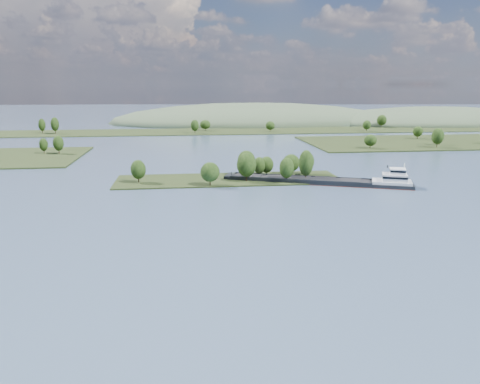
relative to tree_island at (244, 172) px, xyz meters
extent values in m
plane|color=#3A4B65|center=(-6.73, -59.10, -3.91)|extent=(1800.00, 1800.00, 0.00)
cube|color=black|center=(-6.73, 0.90, -3.91)|extent=(100.00, 30.00, 1.20)
cylinder|color=black|center=(17.25, -9.32, -1.56)|extent=(0.50, 0.50, 3.50)
ellipsoid|color=black|center=(17.25, -9.32, 2.90)|extent=(6.42, 6.42, 9.00)
cylinder|color=black|center=(2.30, 9.54, -1.44)|extent=(0.50, 0.50, 3.73)
ellipsoid|color=black|center=(2.30, 9.54, 3.30)|extent=(8.37, 8.37, 9.59)
cylinder|color=black|center=(0.33, -5.46, -1.24)|extent=(0.50, 0.50, 4.13)
ellipsoid|color=black|center=(0.33, -5.46, 4.01)|extent=(8.58, 8.58, 10.62)
cylinder|color=black|center=(7.42, 3.73, -1.80)|extent=(0.50, 0.50, 3.01)
ellipsoid|color=black|center=(7.42, 3.73, 2.03)|extent=(5.56, 5.56, 7.74)
cylinder|color=black|center=(-15.96, -12.14, -1.70)|extent=(0.50, 0.50, 3.22)
ellipsoid|color=black|center=(-15.96, -12.14, 2.40)|extent=(8.08, 8.08, 8.28)
cylinder|color=black|center=(-46.13, -2.60, -1.69)|extent=(0.50, 0.50, 3.24)
ellipsoid|color=black|center=(-46.13, -2.60, 2.43)|extent=(6.52, 6.52, 8.33)
cylinder|color=black|center=(11.22, 5.91, -1.83)|extent=(0.50, 0.50, 2.96)
ellipsoid|color=black|center=(11.22, 5.91, 1.94)|extent=(6.56, 6.56, 7.62)
cylinder|color=black|center=(30.97, 7.36, -1.59)|extent=(0.50, 0.50, 3.44)
ellipsoid|color=black|center=(30.97, 7.36, 2.78)|extent=(6.28, 6.28, 8.83)
cylinder|color=black|center=(26.21, -7.56, -1.08)|extent=(0.50, 0.50, 4.45)
ellipsoid|color=black|center=(26.21, -7.56, 4.58)|extent=(6.45, 6.45, 11.45)
cylinder|color=black|center=(23.11, 7.21, -1.72)|extent=(0.50, 0.50, 3.16)
ellipsoid|color=black|center=(23.11, 7.21, 2.30)|extent=(8.05, 8.05, 8.13)
cylinder|color=black|center=(-101.51, 89.89, -1.31)|extent=(0.50, 0.50, 3.59)
ellipsoid|color=black|center=(-101.51, 89.89, 3.26)|extent=(6.34, 6.34, 9.24)
cylinder|color=black|center=(-110.85, 92.21, -1.57)|extent=(0.50, 0.50, 3.06)
ellipsoid|color=black|center=(-110.85, 92.21, 2.32)|extent=(5.18, 5.18, 7.88)
cylinder|color=black|center=(95.78, 90.22, -1.61)|extent=(0.50, 0.50, 2.98)
ellipsoid|color=black|center=(95.78, 90.22, 2.18)|extent=(8.10, 8.10, 7.67)
cylinder|color=black|center=(141.64, 88.51, -0.99)|extent=(0.50, 0.50, 4.23)
ellipsoid|color=black|center=(141.64, 88.51, 4.39)|extent=(7.94, 7.94, 10.88)
cylinder|color=black|center=(150.40, 100.78, -1.38)|extent=(0.50, 0.50, 3.44)
ellipsoid|color=black|center=(150.40, 100.78, 3.00)|extent=(5.61, 5.61, 8.86)
cylinder|color=black|center=(153.99, 138.78, -1.53)|extent=(0.50, 0.50, 3.14)
ellipsoid|color=black|center=(153.99, 138.78, 2.46)|extent=(7.52, 7.52, 8.08)
cube|color=black|center=(-6.73, 220.90, -3.91)|extent=(900.00, 60.00, 1.20)
cylinder|color=black|center=(-146.57, 219.18, -1.24)|extent=(0.50, 0.50, 4.14)
ellipsoid|color=black|center=(-146.57, 219.18, 4.02)|extent=(6.02, 6.02, 10.64)
cylinder|color=black|center=(138.61, 202.92, -1.71)|extent=(0.50, 0.50, 3.20)
ellipsoid|color=black|center=(138.61, 202.92, 2.36)|extent=(7.40, 7.40, 8.22)
cylinder|color=black|center=(-5.82, 224.23, -1.70)|extent=(0.50, 0.50, 3.21)
ellipsoid|color=black|center=(-5.82, 224.23, 2.38)|extent=(9.69, 9.69, 8.26)
cylinder|color=black|center=(167.58, 237.11, -1.28)|extent=(0.50, 0.50, 4.05)
ellipsoid|color=black|center=(167.58, 237.11, 3.87)|extent=(9.43, 9.43, 10.42)
cylinder|color=black|center=(-134.79, 215.10, -1.02)|extent=(0.50, 0.50, 4.57)
ellipsoid|color=black|center=(-134.79, 215.10, 4.79)|extent=(6.94, 6.94, 11.75)
cylinder|color=black|center=(51.49, 209.92, -1.79)|extent=(0.50, 0.50, 3.04)
ellipsoid|color=black|center=(51.49, 209.92, 2.08)|extent=(8.37, 8.37, 7.81)
cylinder|color=black|center=(-15.85, 204.47, -1.41)|extent=(0.50, 0.50, 3.80)
ellipsoid|color=black|center=(-15.85, 204.47, 3.42)|extent=(7.14, 7.14, 9.77)
ellipsoid|color=#3B4D35|center=(253.27, 290.90, -3.91)|extent=(260.00, 140.00, 36.00)
ellipsoid|color=#3B4D35|center=(53.27, 320.90, -3.91)|extent=(320.00, 160.00, 44.00)
cube|color=black|center=(30.95, -10.67, -3.41)|extent=(76.92, 37.95, 2.17)
cube|color=maroon|center=(30.95, -10.67, -3.86)|extent=(77.17, 38.21, 0.25)
cube|color=black|center=(25.38, -3.30, -2.04)|extent=(56.96, 22.68, 0.79)
cube|color=black|center=(21.85, -12.28, -2.04)|extent=(56.96, 22.68, 0.79)
cube|color=black|center=(23.61, -7.79, -2.18)|extent=(58.23, 29.84, 0.30)
cube|color=black|center=(3.45, 0.13, -1.89)|extent=(11.20, 10.75, 0.34)
cube|color=black|center=(13.53, -3.83, -1.89)|extent=(11.20, 10.75, 0.34)
cube|color=black|center=(23.61, -7.79, -1.89)|extent=(11.20, 10.75, 0.34)
cube|color=black|center=(33.69, -11.75, -1.89)|extent=(11.20, 10.75, 0.34)
cube|color=black|center=(43.78, -15.71, -1.89)|extent=(11.20, 10.75, 0.34)
cube|color=black|center=(-6.17, 3.90, -3.02)|extent=(5.99, 9.33, 1.97)
cylinder|color=black|center=(-5.25, 3.54, -1.64)|extent=(0.31, 0.31, 2.17)
cube|color=white|center=(59.36, -21.83, -1.74)|extent=(18.12, 14.56, 1.18)
cube|color=white|center=(60.27, -22.19, 0.23)|extent=(12.04, 10.93, 2.95)
cube|color=black|center=(60.27, -22.19, 0.62)|extent=(12.30, 11.19, 0.89)
cube|color=white|center=(61.19, -22.55, 2.79)|extent=(7.66, 7.66, 2.17)
cube|color=black|center=(61.19, -22.55, 3.18)|extent=(7.91, 7.91, 0.79)
cube|color=white|center=(61.19, -22.55, 3.97)|extent=(8.17, 8.17, 0.20)
cylinder|color=white|center=(63.48, -23.45, 5.15)|extent=(0.26, 0.26, 2.56)
cylinder|color=black|center=(58.60, -18.36, 4.17)|extent=(0.64, 0.64, 1.18)
camera|label=1|loc=(-27.16, -203.51, 37.99)|focal=35.00mm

